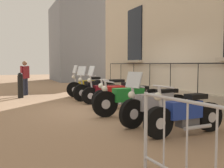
{
  "coord_description": "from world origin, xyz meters",
  "views": [
    {
      "loc": [
        2.98,
        7.8,
        1.43
      ],
      "look_at": [
        -0.12,
        0.0,
        0.8
      ],
      "focal_mm": 42.81,
      "sensor_mm": 36.0,
      "label": 1
    }
  ],
  "objects": [
    {
      "name": "distant_building",
      "position": [
        -3.53,
        -15.22,
        3.25
      ],
      "size": [
        5.34,
        5.55,
        6.51
      ],
      "color": "gray",
      "rests_on": "ground_plane"
    },
    {
      "name": "motorcycle_black",
      "position": [
        -0.32,
        -2.29,
        0.46
      ],
      "size": [
        2.04,
        0.86,
        1.35
      ],
      "color": "black",
      "rests_on": "ground_plane"
    },
    {
      "name": "crowd_barrier",
      "position": [
        1.13,
        5.64,
        0.56
      ],
      "size": [
        0.23,
        2.05,
        1.05
      ],
      "color": "#B7B7BF",
      "rests_on": "ground_plane"
    },
    {
      "name": "motorcycle_silver",
      "position": [
        -0.31,
        2.35,
        0.44
      ],
      "size": [
        2.13,
        0.77,
        1.26
      ],
      "color": "black",
      "rests_on": "ground_plane"
    },
    {
      "name": "building_facade",
      "position": [
        -2.7,
        -0.0,
        3.54
      ],
      "size": [
        0.82,
        13.54,
        7.26
      ],
      "color": "beige",
      "rests_on": "ground_plane"
    },
    {
      "name": "motorcycle_blue",
      "position": [
        -0.34,
        3.42,
        0.4
      ],
      "size": [
        1.95,
        0.63,
        1.02
      ],
      "color": "black",
      "rests_on": "ground_plane"
    },
    {
      "name": "bollard",
      "position": [
        2.43,
        -4.06,
        0.54
      ],
      "size": [
        0.23,
        0.23,
        1.07
      ],
      "color": "black",
      "rests_on": "ground_plane"
    },
    {
      "name": "motorcycle_red",
      "position": [
        -0.47,
        -0.07,
        0.42
      ],
      "size": [
        2.03,
        0.65,
        0.95
      ],
      "color": "black",
      "rests_on": "ground_plane"
    },
    {
      "name": "ground_plane",
      "position": [
        0.0,
        0.0,
        0.0
      ],
      "size": [
        60.0,
        60.0,
        0.0
      ],
      "primitive_type": "plane",
      "color": "#9E7A5B"
    },
    {
      "name": "motorcycle_green",
      "position": [
        -0.21,
        1.11,
        0.46
      ],
      "size": [
        2.21,
        0.7,
        0.97
      ],
      "color": "black",
      "rests_on": "ground_plane"
    },
    {
      "name": "pedestrian_standing",
      "position": [
        2.18,
        -4.98,
        0.88
      ],
      "size": [
        0.41,
        0.41,
        1.57
      ],
      "color": "#23283D",
      "rests_on": "ground_plane"
    },
    {
      "name": "motorcycle_maroon",
      "position": [
        -0.44,
        -1.2,
        0.43
      ],
      "size": [
        1.98,
        0.73,
        1.36
      ],
      "color": "black",
      "rests_on": "ground_plane"
    },
    {
      "name": "motorcycle_yellow",
      "position": [
        -0.39,
        -3.46,
        0.45
      ],
      "size": [
        1.99,
        0.71,
        1.39
      ],
      "color": "black",
      "rests_on": "ground_plane"
    }
  ]
}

